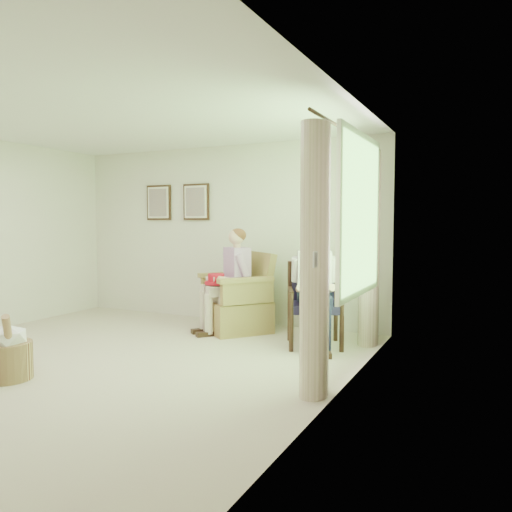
# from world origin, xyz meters

# --- Properties ---
(floor) EXTENTS (5.50, 5.50, 0.00)m
(floor) POSITION_xyz_m (0.00, 0.00, 0.00)
(floor) COLOR beige
(floor) RESTS_ON ground
(back_wall) EXTENTS (5.00, 0.04, 2.60)m
(back_wall) POSITION_xyz_m (0.00, 2.75, 1.30)
(back_wall) COLOR silver
(back_wall) RESTS_ON ground
(right_wall) EXTENTS (0.04, 5.50, 2.60)m
(right_wall) POSITION_xyz_m (2.50, 0.00, 1.30)
(right_wall) COLOR silver
(right_wall) RESTS_ON ground
(ceiling) EXTENTS (5.00, 5.50, 0.02)m
(ceiling) POSITION_xyz_m (0.00, 0.00, 2.60)
(ceiling) COLOR white
(ceiling) RESTS_ON back_wall
(window) EXTENTS (0.13, 2.50, 1.63)m
(window) POSITION_xyz_m (2.46, 1.20, 1.58)
(window) COLOR #2D6B23
(window) RESTS_ON right_wall
(curtain_left) EXTENTS (0.34, 0.34, 2.30)m
(curtain_left) POSITION_xyz_m (2.33, 0.22, 1.15)
(curtain_left) COLOR beige
(curtain_left) RESTS_ON ground
(curtain_right) EXTENTS (0.34, 0.34, 2.30)m
(curtain_right) POSITION_xyz_m (2.33, 2.18, 1.15)
(curtain_right) COLOR beige
(curtain_right) RESTS_ON ground
(framed_print_left) EXTENTS (0.45, 0.05, 0.55)m
(framed_print_left) POSITION_xyz_m (-1.15, 2.71, 1.78)
(framed_print_left) COLOR #382114
(framed_print_left) RESTS_ON back_wall
(framed_print_right) EXTENTS (0.45, 0.05, 0.55)m
(framed_print_right) POSITION_xyz_m (-0.45, 2.71, 1.78)
(framed_print_right) COLOR #382114
(framed_print_right) RESTS_ON back_wall
(wicker_armchair) EXTENTS (0.83, 0.83, 1.07)m
(wicker_armchair) POSITION_xyz_m (0.54, 2.19, 0.34)
(wicker_armchair) COLOR #A78B4F
(wicker_armchair) RESTS_ON ground
(wood_armchair) EXTENTS (0.63, 0.59, 0.97)m
(wood_armchair) POSITION_xyz_m (1.77, 1.92, 0.53)
(wood_armchair) COLOR black
(wood_armchair) RESTS_ON ground
(person_wicker) EXTENTS (0.40, 0.63, 1.36)m
(person_wicker) POSITION_xyz_m (0.54, 2.04, 0.80)
(person_wicker) COLOR beige
(person_wicker) RESTS_ON ground
(person_dark) EXTENTS (0.40, 0.62, 1.36)m
(person_dark) POSITION_xyz_m (1.77, 1.76, 0.80)
(person_dark) COLOR #171C34
(person_dark) RESTS_ON ground
(red_hat) EXTENTS (0.30, 0.30, 0.14)m
(red_hat) POSITION_xyz_m (0.38, 1.90, 0.71)
(red_hat) COLOR #B61223
(red_hat) RESTS_ON person_wicker
(hatbox) EXTENTS (0.59, 0.59, 0.66)m
(hatbox) POSITION_xyz_m (-0.41, -0.63, 0.26)
(hatbox) COLOR tan
(hatbox) RESTS_ON ground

